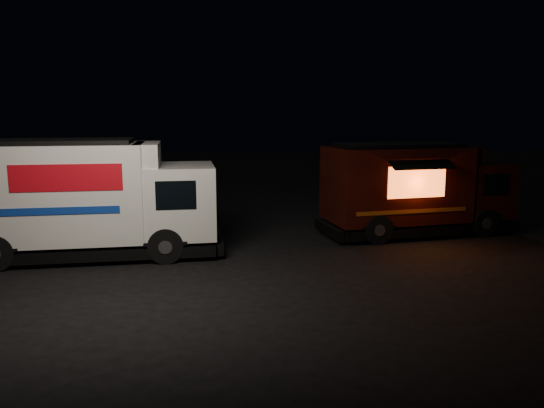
{
  "coord_description": "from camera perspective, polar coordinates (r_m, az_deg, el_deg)",
  "views": [
    {
      "loc": [
        -0.09,
        -14.38,
        4.04
      ],
      "look_at": [
        1.51,
        2.0,
        1.19
      ],
      "focal_mm": 35.0,
      "sensor_mm": 36.0,
      "label": 1
    }
  ],
  "objects": [
    {
      "name": "ground",
      "position": [
        14.93,
        -5.04,
        -5.91
      ],
      "size": [
        80.0,
        80.0,
        0.0
      ],
      "primitive_type": "plane",
      "color": "black",
      "rests_on": "ground"
    },
    {
      "name": "white_truck",
      "position": [
        15.71,
        -19.01,
        0.57
      ],
      "size": [
        7.47,
        2.99,
        3.32
      ],
      "primitive_type": null,
      "rotation": [
        0.0,
        0.0,
        0.07
      ],
      "color": "silver",
      "rests_on": "ground"
    },
    {
      "name": "red_truck",
      "position": [
        18.42,
        15.46,
        1.62
      ],
      "size": [
        6.85,
        3.44,
        3.04
      ],
      "primitive_type": null,
      "rotation": [
        0.0,
        0.0,
        0.16
      ],
      "color": "#330E09",
      "rests_on": "ground"
    }
  ]
}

